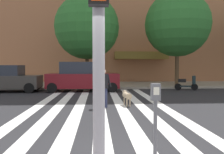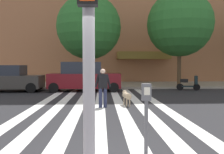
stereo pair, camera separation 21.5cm
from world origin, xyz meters
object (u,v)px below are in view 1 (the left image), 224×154
at_px(street_tree_middle, 177,24).
at_px(dog_on_leash, 127,96).
at_px(parked_car_behind_first, 83,77).
at_px(parking_meter_curbside, 155,114).
at_px(pedestrian_dog_walker, 103,86).
at_px(parked_scooter, 186,84).
at_px(parked_car_near_curb, 7,79).
at_px(street_tree_nearest, 87,27).

xyz_separation_m(street_tree_middle, dog_on_leash, (-5.08, -8.34, -4.62)).
bearing_deg(parked_car_behind_first, street_tree_middle, 17.53).
bearing_deg(parked_car_behind_first, parking_meter_curbside, -81.47).
bearing_deg(street_tree_middle, parked_car_behind_first, -162.47).
relative_size(street_tree_middle, pedestrian_dog_walker, 4.58).
xyz_separation_m(parking_meter_curbside, parked_car_behind_first, (-1.93, 12.87, -0.07)).
bearing_deg(parking_meter_curbside, parked_scooter, 67.34).
bearing_deg(parked_car_near_curb, street_tree_nearest, 25.05).
height_order(parked_car_near_curb, parked_scooter, parked_car_near_curb).
bearing_deg(parked_scooter, parked_car_near_curb, -178.88).
bearing_deg(parked_car_near_curb, dog_on_leash, -38.93).
bearing_deg(pedestrian_dog_walker, parking_meter_curbside, -84.18).
xyz_separation_m(street_tree_middle, pedestrian_dog_walker, (-6.13, -8.79, -4.14)).
distance_m(parking_meter_curbside, parked_car_near_curb, 14.66).
relative_size(parked_car_behind_first, parked_scooter, 3.02).
bearing_deg(parked_car_near_curb, street_tree_middle, 10.61).
bearing_deg(pedestrian_dog_walker, parked_scooter, 47.54).
relative_size(parked_car_behind_first, street_tree_nearest, 0.68).
xyz_separation_m(parked_car_behind_first, pedestrian_dog_walker, (1.28, -6.45, -0.04)).
distance_m(parked_scooter, dog_on_leash, 8.04).
xyz_separation_m(street_tree_nearest, dog_on_leash, (2.11, -8.48, -4.35)).
bearing_deg(parked_scooter, parking_meter_curbside, -112.66).
bearing_deg(parked_scooter, street_tree_nearest, 162.73).
distance_m(parked_car_behind_first, street_tree_middle, 8.78).
height_order(parked_car_behind_first, dog_on_leash, parked_car_behind_first).
bearing_deg(street_tree_middle, street_tree_nearest, 178.88).
distance_m(parked_car_near_curb, street_tree_nearest, 7.05).
bearing_deg(pedestrian_dog_walker, dog_on_leash, 23.45).
bearing_deg(street_tree_nearest, dog_on_leash, -76.00).
height_order(street_tree_middle, pedestrian_dog_walker, street_tree_middle).
xyz_separation_m(parked_car_behind_first, dog_on_leash, (2.33, -6.00, -0.52)).
bearing_deg(pedestrian_dog_walker, parked_car_behind_first, 101.19).
relative_size(parked_car_near_curb, dog_on_leash, 4.09).
bearing_deg(dog_on_leash, pedestrian_dog_walker, -156.55).
height_order(parked_car_near_curb, pedestrian_dog_walker, parked_car_near_curb).
relative_size(parking_meter_curbside, street_tree_middle, 0.18).
distance_m(parking_meter_curbside, parked_car_behind_first, 13.01).
bearing_deg(pedestrian_dog_walker, street_tree_middle, 55.11).
xyz_separation_m(parked_car_behind_first, street_tree_middle, (7.41, 2.34, 4.10)).
xyz_separation_m(parked_car_near_curb, parked_scooter, (12.50, 0.25, -0.39)).
distance_m(parking_meter_curbside, street_tree_middle, 16.66).
xyz_separation_m(parked_scooter, pedestrian_dog_walker, (-6.13, -6.70, 0.45)).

